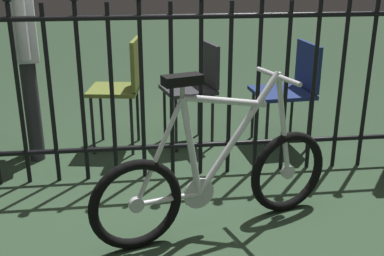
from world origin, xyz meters
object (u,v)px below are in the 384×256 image
at_px(chair_navy, 292,84).
at_px(person_visitor, 25,42).
at_px(chair_olive, 124,82).
at_px(chair_charcoal, 197,82).
at_px(bicycle, 217,178).

xyz_separation_m(chair_navy, person_visitor, (-2.03, -0.01, 0.39)).
bearing_deg(person_visitor, chair_navy, 0.38).
height_order(chair_olive, chair_charcoal, chair_olive).
bearing_deg(chair_navy, person_visitor, -179.62).
bearing_deg(chair_navy, chair_charcoal, 171.56).
relative_size(chair_navy, chair_charcoal, 1.01).
xyz_separation_m(bicycle, chair_charcoal, (0.06, 1.34, 0.20)).
height_order(chair_navy, chair_olive, chair_olive).
distance_m(chair_navy, chair_olive, 1.34).
xyz_separation_m(chair_olive, chair_charcoal, (0.58, 0.05, -0.03)).
relative_size(chair_olive, person_visitor, 0.59).
height_order(bicycle, chair_charcoal, bicycle).
relative_size(bicycle, person_visitor, 0.93).
height_order(chair_charcoal, person_visitor, person_visitor).
bearing_deg(chair_olive, chair_charcoal, 4.61).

